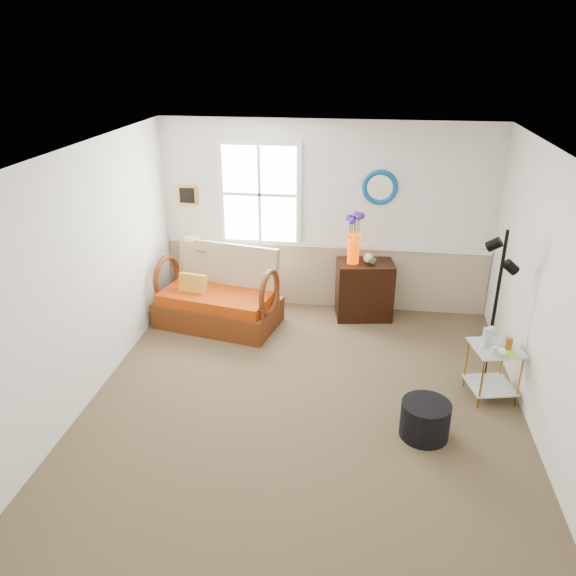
# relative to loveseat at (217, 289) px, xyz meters

# --- Properties ---
(floor) EXTENTS (4.50, 5.00, 0.01)m
(floor) POSITION_rel_loveseat_xyz_m (1.34, -1.71, -0.51)
(floor) COLOR brown
(floor) RESTS_ON ground
(ceiling) EXTENTS (4.50, 5.00, 0.01)m
(ceiling) POSITION_rel_loveseat_xyz_m (1.34, -1.71, 2.09)
(ceiling) COLOR white
(ceiling) RESTS_ON walls
(walls) EXTENTS (4.51, 5.01, 2.60)m
(walls) POSITION_rel_loveseat_xyz_m (1.34, -1.71, 0.79)
(walls) COLOR white
(walls) RESTS_ON floor
(wainscot) EXTENTS (4.46, 0.02, 0.90)m
(wainscot) POSITION_rel_loveseat_xyz_m (1.34, 0.77, -0.06)
(wainscot) COLOR tan
(wainscot) RESTS_ON walls
(chair_rail) EXTENTS (4.46, 0.04, 0.06)m
(chair_rail) POSITION_rel_loveseat_xyz_m (1.34, 0.76, 0.41)
(chair_rail) COLOR white
(chair_rail) RESTS_ON walls
(window) EXTENTS (1.14, 0.06, 1.44)m
(window) POSITION_rel_loveseat_xyz_m (0.44, 0.76, 1.09)
(window) COLOR white
(window) RESTS_ON walls
(picture) EXTENTS (0.28, 0.03, 0.28)m
(picture) POSITION_rel_loveseat_xyz_m (-0.58, 0.77, 1.04)
(picture) COLOR #AB822F
(picture) RESTS_ON walls
(mirror) EXTENTS (0.47, 0.07, 0.47)m
(mirror) POSITION_rel_loveseat_xyz_m (2.04, 0.77, 1.24)
(mirror) COLOR #107DA6
(mirror) RESTS_ON walls
(loveseat) EXTENTS (1.70, 1.18, 1.02)m
(loveseat) POSITION_rel_loveseat_xyz_m (0.00, 0.00, 0.00)
(loveseat) COLOR brown
(loveseat) RESTS_ON floor
(throw_pillow) EXTENTS (0.39, 0.17, 0.37)m
(throw_pillow) POSITION_rel_loveseat_xyz_m (-0.32, -0.04, 0.01)
(throw_pillow) COLOR #BE6A0E
(throw_pillow) RESTS_ON loveseat
(lamp_stand) EXTENTS (0.34, 0.34, 0.55)m
(lamp_stand) POSITION_rel_loveseat_xyz_m (-0.44, 0.52, -0.23)
(lamp_stand) COLOR black
(lamp_stand) RESTS_ON floor
(table_lamp) EXTENTS (0.30, 0.30, 0.45)m
(table_lamp) POSITION_rel_loveseat_xyz_m (-0.48, 0.54, 0.27)
(table_lamp) COLOR #BA8B34
(table_lamp) RESTS_ON lamp_stand
(potted_plant) EXTENTS (0.41, 0.44, 0.28)m
(potted_plant) POSITION_rel_loveseat_xyz_m (-0.32, 0.48, 0.18)
(potted_plant) COLOR #326025
(potted_plant) RESTS_ON lamp_stand
(cabinet) EXTENTS (0.81, 0.59, 0.80)m
(cabinet) POSITION_rel_loveseat_xyz_m (1.92, 0.49, -0.11)
(cabinet) COLOR black
(cabinet) RESTS_ON floor
(flower_vase) EXTENTS (0.24, 0.24, 0.69)m
(flower_vase) POSITION_rel_loveseat_xyz_m (1.74, 0.46, 0.63)
(flower_vase) COLOR #F14700
(flower_vase) RESTS_ON cabinet
(side_table) EXTENTS (0.57, 0.57, 0.60)m
(side_table) POSITION_rel_loveseat_xyz_m (3.29, -1.25, -0.21)
(side_table) COLOR #BE8529
(side_table) RESTS_ON floor
(tabletop_items) EXTENTS (0.48, 0.48, 0.21)m
(tabletop_items) POSITION_rel_loveseat_xyz_m (3.30, -1.29, 0.20)
(tabletop_items) COLOR silver
(tabletop_items) RESTS_ON side_table
(floor_lamp) EXTENTS (0.33, 0.33, 1.79)m
(floor_lamp) POSITION_rel_loveseat_xyz_m (3.28, -1.02, 0.39)
(floor_lamp) COLOR black
(floor_lamp) RESTS_ON floor
(ottoman) EXTENTS (0.49, 0.49, 0.36)m
(ottoman) POSITION_rel_loveseat_xyz_m (2.55, -2.02, -0.33)
(ottoman) COLOR black
(ottoman) RESTS_ON floor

